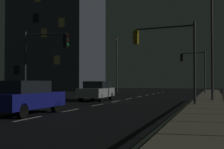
{
  "coord_description": "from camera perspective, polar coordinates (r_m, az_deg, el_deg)",
  "views": [
    {
      "loc": [
        7.24,
        -2.03,
        1.51
      ],
      "look_at": [
        0.0,
        20.11,
        2.08
      ],
      "focal_mm": 49.78,
      "sensor_mm": 36.0,
      "label": 1
    }
  ],
  "objects": [
    {
      "name": "ground_plane",
      "position": [
        20.88,
        -2.24,
        -5.54
      ],
      "size": [
        112.0,
        112.0,
        0.0
      ],
      "primitive_type": "plane",
      "color": "black",
      "rests_on": "ground"
    },
    {
      "name": "sidewalk_right",
      "position": [
        19.58,
        17.26,
        -5.55
      ],
      "size": [
        2.31,
        77.0,
        0.14
      ],
      "primitive_type": "cube",
      "color": "gray",
      "rests_on": "ground"
    },
    {
      "name": "lane_markings_center",
      "position": [
        24.19,
        0.65,
        -4.96
      ],
      "size": [
        0.14,
        50.0,
        0.01
      ],
      "color": "silver",
      "rests_on": "ground"
    },
    {
      "name": "lane_edge_line",
      "position": [
        24.63,
        14.15,
        -4.85
      ],
      "size": [
        0.14,
        53.0,
        0.01
      ],
      "color": "silver",
      "rests_on": "ground"
    },
    {
      "name": "car",
      "position": [
        14.91,
        -15.74,
        -3.99
      ],
      "size": [
        1.87,
        4.42,
        1.57
      ],
      "color": "navy",
      "rests_on": "ground"
    },
    {
      "name": "car_oncoming",
      "position": [
        25.11,
        -2.82,
        -2.96
      ],
      "size": [
        2.0,
        4.47,
        1.57
      ],
      "color": "silver",
      "rests_on": "ground"
    },
    {
      "name": "traffic_light_far_center",
      "position": [
        20.59,
        9.85,
        5.07
      ],
      "size": [
        4.2,
        0.73,
        5.19
      ],
      "color": "#38383D",
      "rests_on": "sidewalk_right"
    },
    {
      "name": "traffic_light_mid_right",
      "position": [
        23.7,
        -12.43,
        4.02
      ],
      "size": [
        3.6,
        0.5,
        5.32
      ],
      "color": "#38383D",
      "rests_on": "ground"
    },
    {
      "name": "traffic_light_overhead_east",
      "position": [
        39.7,
        14.81,
        1.93
      ],
      "size": [
        3.1,
        0.65,
        5.22
      ],
      "color": "#4C4C51",
      "rests_on": "sidewalk_right"
    },
    {
      "name": "street_lamp_far_end",
      "position": [
        24.53,
        18.26,
        6.36
      ],
      "size": [
        1.27,
        1.56,
        7.81
      ],
      "color": "#38383D",
      "rests_on": "sidewalk_right"
    },
    {
      "name": "street_lamp_corner",
      "position": [
        45.69,
        0.9,
        2.82
      ],
      "size": [
        1.15,
        1.8,
        8.19
      ],
      "color": "#4C4C51",
      "rests_on": "ground"
    },
    {
      "name": "building_distant",
      "position": [
        60.31,
        -9.81,
        7.51
      ],
      "size": [
        14.44,
        12.96,
        21.63
      ],
      "color": "#4C515B",
      "rests_on": "ground"
    }
  ]
}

